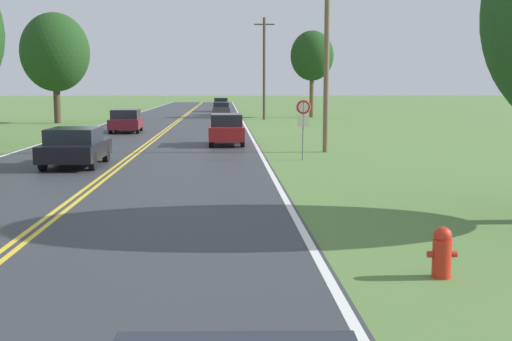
{
  "coord_description": "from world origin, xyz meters",
  "views": [
    {
      "loc": [
        3.9,
        0.93,
        2.96
      ],
      "look_at": [
        4.66,
        15.96,
        0.97
      ],
      "focal_mm": 45.0,
      "sensor_mm": 36.0,
      "label": 1
    }
  ],
  "objects_px": {
    "fire_hydrant": "(442,252)",
    "car_maroon_hatchback_mid_far": "(126,120)",
    "tree_right_cluster": "(55,52)",
    "car_black_sedan_approaching": "(75,146)",
    "traffic_sign": "(303,115)",
    "car_dark_blue_sedan_distant": "(221,105)",
    "car_dark_grey_hatchback_receding": "(221,108)",
    "car_red_hatchback_mid_near": "(227,129)",
    "tree_far_back": "(312,56)"
  },
  "relations": [
    {
      "from": "fire_hydrant",
      "to": "car_maroon_hatchback_mid_far",
      "type": "relative_size",
      "value": 0.19
    },
    {
      "from": "tree_right_cluster",
      "to": "car_black_sedan_approaching",
      "type": "height_order",
      "value": "tree_right_cluster"
    },
    {
      "from": "traffic_sign",
      "to": "car_black_sedan_approaching",
      "type": "xyz_separation_m",
      "value": [
        -8.66,
        -1.54,
        -1.08
      ]
    },
    {
      "from": "traffic_sign",
      "to": "car_dark_blue_sedan_distant",
      "type": "height_order",
      "value": "traffic_sign"
    },
    {
      "from": "car_black_sedan_approaching",
      "to": "car_dark_grey_hatchback_receding",
      "type": "xyz_separation_m",
      "value": [
        5.22,
        41.83,
        -0.03
      ]
    },
    {
      "from": "car_red_hatchback_mid_near",
      "to": "traffic_sign",
      "type": "bearing_deg",
      "value": 24.6
    },
    {
      "from": "tree_far_back",
      "to": "car_red_hatchback_mid_near",
      "type": "height_order",
      "value": "tree_far_back"
    },
    {
      "from": "tree_far_back",
      "to": "car_dark_grey_hatchback_receding",
      "type": "height_order",
      "value": "tree_far_back"
    },
    {
      "from": "car_dark_grey_hatchback_receding",
      "to": "car_dark_blue_sedan_distant",
      "type": "distance_m",
      "value": 9.75
    },
    {
      "from": "car_black_sedan_approaching",
      "to": "car_red_hatchback_mid_near",
      "type": "distance_m",
      "value": 10.02
    },
    {
      "from": "car_dark_blue_sedan_distant",
      "to": "traffic_sign",
      "type": "bearing_deg",
      "value": 3.62
    },
    {
      "from": "car_red_hatchback_mid_near",
      "to": "car_dark_grey_hatchback_receding",
      "type": "height_order",
      "value": "car_red_hatchback_mid_near"
    },
    {
      "from": "traffic_sign",
      "to": "car_dark_grey_hatchback_receding",
      "type": "height_order",
      "value": "traffic_sign"
    },
    {
      "from": "car_black_sedan_approaching",
      "to": "car_maroon_hatchback_mid_far",
      "type": "bearing_deg",
      "value": 2.65
    },
    {
      "from": "tree_right_cluster",
      "to": "car_red_hatchback_mid_near",
      "type": "height_order",
      "value": "tree_right_cluster"
    },
    {
      "from": "tree_far_back",
      "to": "car_dark_grey_hatchback_receding",
      "type": "relative_size",
      "value": 2.3
    },
    {
      "from": "traffic_sign",
      "to": "car_dark_grey_hatchback_receding",
      "type": "relative_size",
      "value": 0.69
    },
    {
      "from": "tree_far_back",
      "to": "car_black_sedan_approaching",
      "type": "relative_size",
      "value": 1.96
    },
    {
      "from": "fire_hydrant",
      "to": "car_maroon_hatchback_mid_far",
      "type": "bearing_deg",
      "value": 106.74
    },
    {
      "from": "car_red_hatchback_mid_near",
      "to": "car_maroon_hatchback_mid_far",
      "type": "distance_m",
      "value": 11.36
    },
    {
      "from": "traffic_sign",
      "to": "car_dark_blue_sedan_distant",
      "type": "bearing_deg",
      "value": 94.0
    },
    {
      "from": "tree_right_cluster",
      "to": "car_red_hatchback_mid_near",
      "type": "bearing_deg",
      "value": -56.15
    },
    {
      "from": "tree_right_cluster",
      "to": "car_red_hatchback_mid_near",
      "type": "xyz_separation_m",
      "value": [
        13.48,
        -20.09,
        -4.76
      ]
    },
    {
      "from": "car_maroon_hatchback_mid_far",
      "to": "tree_far_back",
      "type": "bearing_deg",
      "value": -39.55
    },
    {
      "from": "car_maroon_hatchback_mid_far",
      "to": "car_dark_grey_hatchback_receding",
      "type": "relative_size",
      "value": 1.17
    },
    {
      "from": "fire_hydrant",
      "to": "car_dark_blue_sedan_distant",
      "type": "distance_m",
      "value": 66.07
    },
    {
      "from": "fire_hydrant",
      "to": "car_red_hatchback_mid_near",
      "type": "distance_m",
      "value": 22.9
    },
    {
      "from": "car_black_sedan_approaching",
      "to": "car_red_hatchback_mid_near",
      "type": "bearing_deg",
      "value": -34.16
    },
    {
      "from": "car_maroon_hatchback_mid_far",
      "to": "car_dark_grey_hatchback_receding",
      "type": "height_order",
      "value": "car_maroon_hatchback_mid_far"
    },
    {
      "from": "traffic_sign",
      "to": "car_dark_grey_hatchback_receding",
      "type": "distance_m",
      "value": 40.45
    },
    {
      "from": "traffic_sign",
      "to": "car_maroon_hatchback_mid_far",
      "type": "bearing_deg",
      "value": 120.39
    },
    {
      "from": "car_red_hatchback_mid_near",
      "to": "fire_hydrant",
      "type": "bearing_deg",
      "value": 8.52
    },
    {
      "from": "tree_right_cluster",
      "to": "car_dark_blue_sedan_distant",
      "type": "height_order",
      "value": "tree_right_cluster"
    },
    {
      "from": "tree_right_cluster",
      "to": "tree_far_back",
      "type": "xyz_separation_m",
      "value": [
        21.68,
        8.63,
        0.16
      ]
    },
    {
      "from": "car_red_hatchback_mid_near",
      "to": "tree_right_cluster",
      "type": "bearing_deg",
      "value": -145.71
    },
    {
      "from": "traffic_sign",
      "to": "tree_far_back",
      "type": "height_order",
      "value": "tree_far_back"
    },
    {
      "from": "traffic_sign",
      "to": "car_maroon_hatchback_mid_far",
      "type": "xyz_separation_m",
      "value": [
        -9.44,
        16.1,
        -1.04
      ]
    },
    {
      "from": "fire_hydrant",
      "to": "car_dark_grey_hatchback_receding",
      "type": "bearing_deg",
      "value": 93.71
    },
    {
      "from": "tree_right_cluster",
      "to": "car_black_sedan_approaching",
      "type": "distance_m",
      "value": 29.82
    },
    {
      "from": "tree_far_back",
      "to": "car_maroon_hatchback_mid_far",
      "type": "bearing_deg",
      "value": -127.08
    },
    {
      "from": "car_dark_blue_sedan_distant",
      "to": "car_black_sedan_approaching",
      "type": "bearing_deg",
      "value": -6.1
    },
    {
      "from": "car_red_hatchback_mid_near",
      "to": "car_maroon_hatchback_mid_far",
      "type": "relative_size",
      "value": 0.88
    },
    {
      "from": "car_black_sedan_approaching",
      "to": "car_dark_blue_sedan_distant",
      "type": "bearing_deg",
      "value": -5.59
    },
    {
      "from": "tree_far_back",
      "to": "car_red_hatchback_mid_near",
      "type": "relative_size",
      "value": 2.24
    },
    {
      "from": "fire_hydrant",
      "to": "car_black_sedan_approaching",
      "type": "relative_size",
      "value": 0.19
    },
    {
      "from": "fire_hydrant",
      "to": "car_red_hatchback_mid_near",
      "type": "relative_size",
      "value": 0.22
    },
    {
      "from": "tree_right_cluster",
      "to": "traffic_sign",
      "type": "bearing_deg",
      "value": -58.41
    },
    {
      "from": "tree_right_cluster",
      "to": "car_dark_blue_sedan_distant",
      "type": "bearing_deg",
      "value": 60.75
    },
    {
      "from": "tree_right_cluster",
      "to": "tree_far_back",
      "type": "bearing_deg",
      "value": 21.7
    },
    {
      "from": "car_dark_grey_hatchback_receding",
      "to": "car_dark_blue_sedan_distant",
      "type": "bearing_deg",
      "value": 178.91
    }
  ]
}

